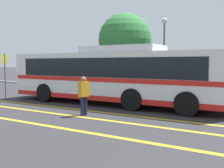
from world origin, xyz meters
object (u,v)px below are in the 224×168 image
pedestrian_0 (84,94)px  street_lamp (164,41)px  bus_stop_sign (5,70)px  parked_car_0 (51,79)px  transit_bus (112,75)px  tree_1 (125,40)px  parked_car_1 (110,81)px  parked_car_2 (190,85)px

pedestrian_0 → street_lamp: bearing=-164.8°
bus_stop_sign → parked_car_0: bearing=24.0°
bus_stop_sign → street_lamp: street_lamp is taller
transit_bus → pedestrian_0: bearing=-170.9°
tree_1 → street_lamp: bearing=-30.8°
pedestrian_0 → street_lamp: size_ratio=0.28×
parked_car_1 → bus_stop_sign: bearing=152.9°
street_lamp → tree_1: size_ratio=0.81×
transit_bus → parked_car_2: bearing=-24.9°
parked_car_2 → tree_1: size_ratio=0.59×
parked_car_1 → tree_1: size_ratio=0.71×
parked_car_0 → parked_car_2: 12.42m
parked_car_2 → bus_stop_sign: (-9.21, -6.92, 1.00)m
bus_stop_sign → street_lamp: size_ratio=0.48×
parked_car_1 → tree_1: 6.96m
parked_car_1 → tree_1: bearing=12.8°
parked_car_1 → pedestrian_0: size_ratio=3.12×
parked_car_0 → tree_1: (4.54, 5.58, 3.67)m
transit_bus → parked_car_1: 6.80m
parked_car_2 → pedestrian_0: size_ratio=2.60×
pedestrian_0 → tree_1: bearing=-146.5°
pedestrian_0 → tree_1: size_ratio=0.23×
transit_bus → parked_car_0: transit_bus is taller
bus_stop_sign → pedestrian_0: bearing=-103.8°
transit_bus → tree_1: size_ratio=1.70×
parked_car_1 → parked_car_2: bearing=-95.2°
parked_car_2 → tree_1: 10.46m
parked_car_1 → bus_stop_sign: size_ratio=1.83×
transit_bus → parked_car_0: size_ratio=2.76×
parked_car_1 → parked_car_0: bearing=85.3°
transit_bus → street_lamp: 8.63m
transit_bus → parked_car_2: size_ratio=2.89×
parked_car_2 → tree_1: tree_1 is taller
parked_car_1 → tree_1: (-1.70, 5.67, 3.67)m
transit_bus → street_lamp: (-0.22, 8.31, 2.31)m
parked_car_1 → pedestrian_0: (4.14, -8.80, 0.19)m
bus_stop_sign → street_lamp: 11.82m
parked_car_2 → parked_car_1: bearing=-93.4°
bus_stop_sign → tree_1: 13.08m
transit_bus → tree_1: tree_1 is taller
parked_car_0 → parked_car_1: size_ratio=0.87×
transit_bus → bus_stop_sign: transit_bus is taller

